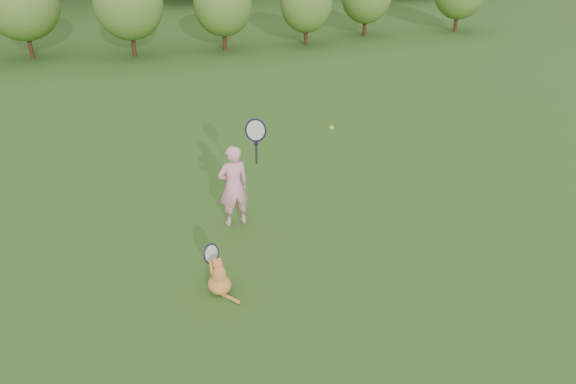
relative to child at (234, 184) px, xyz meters
name	(u,v)px	position (x,y,z in m)	size (l,w,h in m)	color
ground	(292,261)	(0.53, -1.28, -0.71)	(100.00, 100.00, 0.00)	#284E15
shrub_row	(170,9)	(0.53, 11.72, 0.69)	(28.00, 3.00, 2.80)	#4E6920
child	(234,184)	(0.00, 0.00, 0.00)	(0.76, 0.43, 2.04)	pink
cat	(219,274)	(-0.61, -1.65, -0.44)	(0.42, 0.73, 0.71)	#C25B25
tennis_ball	(332,128)	(1.93, 0.77, 0.43)	(0.07, 0.07, 0.07)	#CACF18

